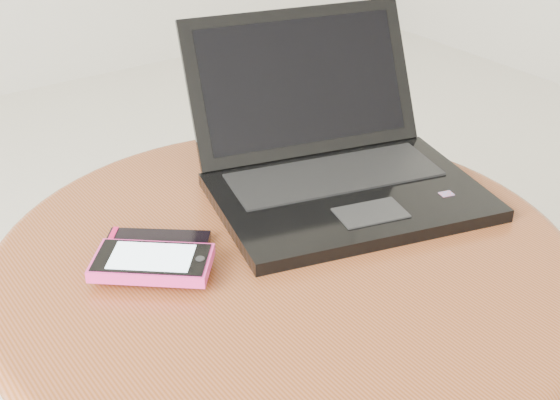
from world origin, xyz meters
TOP-DOWN VIEW (x-y plane):
  - table at (0.03, -0.09)m, footprint 0.68×0.68m
  - laptop at (0.17, -0.00)m, footprint 0.40×0.40m
  - phone_black at (-0.10, -0.01)m, footprint 0.13×0.12m
  - phone_pink at (-0.12, -0.05)m, footprint 0.14×0.13m

SIDE VIEW (x-z plane):
  - table at x=0.03m, z-range 0.15..0.69m
  - phone_black at x=-0.10m, z-range 0.54..0.55m
  - phone_pink at x=-0.12m, z-range 0.55..0.56m
  - laptop at x=0.17m, z-range 0.48..0.67m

